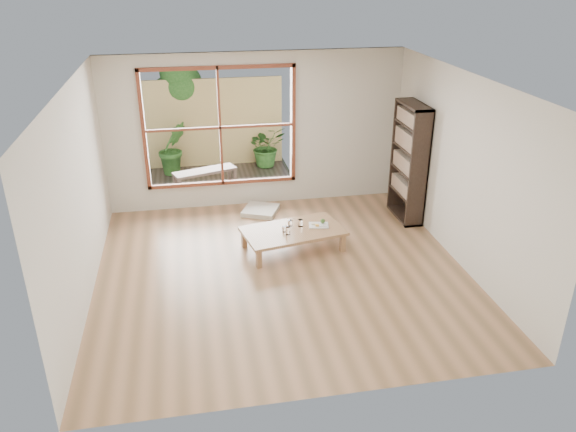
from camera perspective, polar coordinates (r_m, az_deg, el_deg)
name	(u,v)px	position (r m, az deg, el deg)	size (l,w,h in m)	color
ground	(282,271)	(7.79, -0.64, -5.57)	(5.00, 5.00, 0.00)	#AE7E57
low_table	(293,232)	(8.23, 0.51, -1.64)	(1.57, 1.08, 0.32)	#AD7C54
floor_cushion	(261,210)	(9.53, -2.80, 0.58)	(0.54, 0.54, 0.08)	beige
bookshelf	(409,162)	(9.25, 12.19, 5.35)	(0.30, 0.86, 1.91)	#32241C
glass_tall	(288,231)	(8.05, -0.01, -1.50)	(0.06, 0.06, 0.12)	silver
glass_mid	(300,223)	(8.30, 1.28, -0.71)	(0.07, 0.07, 0.11)	silver
glass_short	(290,223)	(8.32, 0.23, -0.73)	(0.07, 0.07, 0.09)	silver
glass_small	(284,229)	(8.14, -0.36, -1.33)	(0.07, 0.07, 0.08)	silver
food_tray	(319,224)	(8.34, 3.20, -0.84)	(0.32, 0.25, 0.09)	white
deck	(219,182)	(10.94, -6.99, 3.43)	(2.80, 2.00, 0.05)	#332B25
garden_bench	(205,173)	(10.49, -8.44, 4.34)	(1.20, 0.69, 0.37)	#32241C
bamboo_fence	(213,123)	(11.61, -7.58, 9.33)	(2.80, 0.06, 1.80)	tan
shrub_right	(266,146)	(11.56, -2.21, 7.11)	(0.75, 0.65, 0.84)	#326123
shrub_left	(173,148)	(11.31, -11.61, 6.78)	(0.58, 0.47, 1.05)	#326123
garden_tree	(176,85)	(11.72, -11.27, 12.88)	(1.04, 0.85, 2.22)	#4C3D2D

